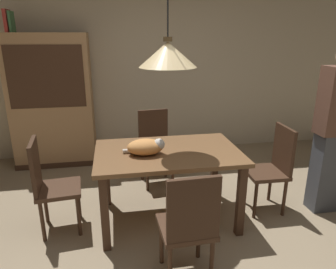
# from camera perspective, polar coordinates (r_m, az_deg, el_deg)

# --- Properties ---
(ground) EXTENTS (10.00, 10.00, 0.00)m
(ground) POSITION_cam_1_polar(r_m,az_deg,el_deg) (2.90, 3.42, -21.21)
(ground) COLOR #998466
(back_wall) EXTENTS (6.40, 0.10, 2.90)m
(back_wall) POSITION_cam_1_polar(r_m,az_deg,el_deg) (4.87, -3.60, 13.54)
(back_wall) COLOR beige
(back_wall) RESTS_ON ground
(dining_table) EXTENTS (1.40, 0.90, 0.75)m
(dining_table) POSITION_cam_1_polar(r_m,az_deg,el_deg) (3.05, -0.04, -4.79)
(dining_table) COLOR brown
(dining_table) RESTS_ON ground
(chair_far_back) EXTENTS (0.44, 0.44, 0.93)m
(chair_far_back) POSITION_cam_1_polar(r_m,az_deg,el_deg) (3.91, -2.38, -1.71)
(chair_far_back) COLOR #472D1E
(chair_far_back) RESTS_ON ground
(chair_left_side) EXTENTS (0.44, 0.44, 0.93)m
(chair_left_side) POSITION_cam_1_polar(r_m,az_deg,el_deg) (3.13, -21.04, -8.24)
(chair_left_side) COLOR #472D1E
(chair_left_side) RESTS_ON ground
(chair_near_front) EXTENTS (0.42, 0.42, 0.93)m
(chair_near_front) POSITION_cam_1_polar(r_m,az_deg,el_deg) (2.36, 3.88, -16.10)
(chair_near_front) COLOR #472D1E
(chair_near_front) RESTS_ON ground
(chair_right_side) EXTENTS (0.41, 0.41, 0.93)m
(chair_right_side) POSITION_cam_1_polar(r_m,az_deg,el_deg) (3.46, 18.77, -5.38)
(chair_right_side) COLOR #472D1E
(chair_right_side) RESTS_ON ground
(cat_sleeping) EXTENTS (0.39, 0.23, 0.16)m
(cat_sleeping) POSITION_cam_1_polar(r_m,az_deg,el_deg) (2.90, -4.00, -2.27)
(cat_sleeping) COLOR #E59951
(cat_sleeping) RESTS_ON dining_table
(pendant_lamp) EXTENTS (0.52, 0.52, 1.30)m
(pendant_lamp) POSITION_cam_1_polar(r_m,az_deg,el_deg) (2.81, -0.04, 14.60)
(pendant_lamp) COLOR beige
(hutch_bookcase) EXTENTS (1.12, 0.45, 1.85)m
(hutch_bookcase) POSITION_cam_1_polar(r_m,az_deg,el_deg) (4.67, -20.51, 5.29)
(hutch_bookcase) COLOR tan
(hutch_bookcase) RESTS_ON ground
(book_red_tall) EXTENTS (0.04, 0.22, 0.28)m
(book_red_tall) POSITION_cam_1_polar(r_m,az_deg,el_deg) (4.68, -27.50, 18.09)
(book_red_tall) COLOR #B73833
(book_red_tall) RESTS_ON hutch_bookcase
(book_green_slim) EXTENTS (0.03, 0.20, 0.26)m
(book_green_slim) POSITION_cam_1_polar(r_m,az_deg,el_deg) (4.67, -26.88, 18.06)
(book_green_slim) COLOR #427A4C
(book_green_slim) RESTS_ON hutch_bookcase
(person_standing) EXTENTS (0.36, 0.22, 1.74)m
(person_standing) POSITION_cam_1_polar(r_m,az_deg,el_deg) (3.58, 28.25, 0.40)
(person_standing) COLOR #4C515B
(person_standing) RESTS_ON ground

